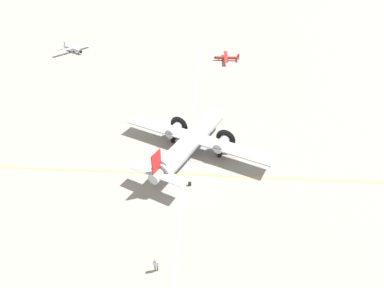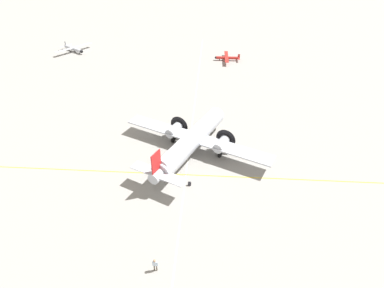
{
  "view_description": "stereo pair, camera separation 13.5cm",
  "coord_description": "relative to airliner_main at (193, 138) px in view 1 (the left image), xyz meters",
  "views": [
    {
      "loc": [
        2.21,
        -36.28,
        27.26
      ],
      "look_at": [
        0.0,
        0.0,
        1.76
      ],
      "focal_mm": 28.0,
      "sensor_mm": 36.0,
      "label": 1
    },
    {
      "loc": [
        2.35,
        -36.27,
        27.26
      ],
      "look_at": [
        0.0,
        0.0,
        1.76
      ],
      "focal_mm": 28.0,
      "sensor_mm": 36.0,
      "label": 2
    }
  ],
  "objects": [
    {
      "name": "apron_line_northsouth",
      "position": [
        -0.71,
        -0.4,
        -2.6
      ],
      "size": [
        0.16,
        120.0,
        0.01
      ],
      "color": "silver",
      "rests_on": "ground_plane"
    },
    {
      "name": "light_aircraft_distant",
      "position": [
        -36.58,
        45.45,
        -1.73
      ],
      "size": [
        8.52,
        10.02,
        2.17
      ],
      "rotation": [
        0.0,
        0.0,
        5.66
      ],
      "color": "#B7BCC6",
      "rests_on": "ground_plane"
    },
    {
      "name": "light_aircraft_taxiing",
      "position": [
        6.32,
        41.04,
        -1.84
      ],
      "size": [
        6.56,
        8.87,
        1.76
      ],
      "rotation": [
        0.0,
        0.0,
        3.14
      ],
      "color": "#B2231E",
      "rests_on": "ground_plane"
    },
    {
      "name": "suitcase_near_door",
      "position": [
        -0.06,
        -7.46,
        -2.31
      ],
      "size": [
        0.42,
        0.2,
        0.62
      ],
      "color": "#232328",
      "rests_on": "ground_plane"
    },
    {
      "name": "crew_foreground",
      "position": [
        -2.53,
        -19.86,
        -1.57
      ],
      "size": [
        0.58,
        0.27,
        1.69
      ],
      "rotation": [
        0.0,
        0.0,
        -0.04
      ],
      "color": "#473D2D",
      "rests_on": "ground_plane"
    },
    {
      "name": "apron_line_eastwest",
      "position": [
        -0.19,
        -5.35,
        -2.6
      ],
      "size": [
        120.0,
        0.16,
        0.01
      ],
      "color": "gold",
      "rests_on": "ground_plane"
    },
    {
      "name": "airliner_main",
      "position": [
        0.0,
        0.0,
        0.0
      ],
      "size": [
        22.77,
        19.3,
        6.04
      ],
      "rotation": [
        0.0,
        0.0,
        1.13
      ],
      "color": "#ADB2BC",
      "rests_on": "ground_plane"
    },
    {
      "name": "ground_plane",
      "position": [
        -0.19,
        -0.4,
        -2.6
      ],
      "size": [
        300.0,
        300.0,
        0.0
      ],
      "primitive_type": "plane",
      "color": "gray"
    }
  ]
}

